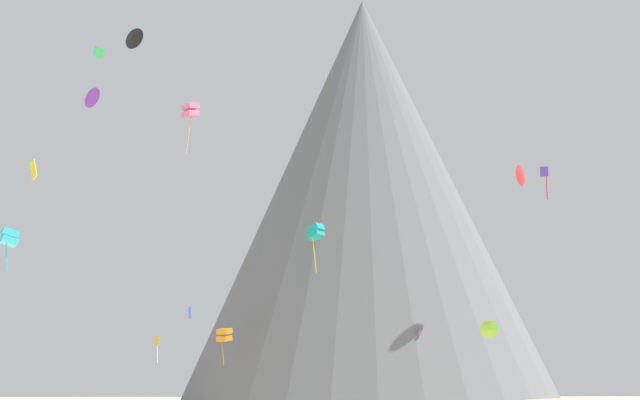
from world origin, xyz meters
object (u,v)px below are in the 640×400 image
(kite_black_high, at_px, (133,38))
(kite_orange_low, at_px, (224,335))
(kite_cyan_low, at_px, (9,238))
(kite_pink_low, at_px, (418,335))
(kite_red_high, at_px, (521,175))
(kite_blue_low, at_px, (190,313))
(kite_yellow_mid, at_px, (33,170))
(kite_lime_low, at_px, (489,329))
(kite_teal_mid, at_px, (316,232))
(kite_violet_high, at_px, (93,98))
(kite_rainbow_high, at_px, (190,111))
(kite_indigo_mid, at_px, (545,177))
(kite_green_high, at_px, (99,52))
(rock_massif, at_px, (360,198))
(kite_gold_low, at_px, (157,344))

(kite_black_high, relative_size, kite_orange_low, 0.46)
(kite_cyan_low, bearing_deg, kite_pink_low, 107.22)
(kite_red_high, bearing_deg, kite_black_high, 161.48)
(kite_pink_low, bearing_deg, kite_blue_low, -74.59)
(kite_yellow_mid, relative_size, kite_lime_low, 0.90)
(kite_teal_mid, distance_m, kite_violet_high, 26.48)
(kite_yellow_mid, xyz_separation_m, kite_orange_low, (14.80, 30.27, -10.98))
(kite_rainbow_high, bearing_deg, kite_indigo_mid, -168.74)
(kite_yellow_mid, xyz_separation_m, kite_black_high, (6.72, 2.61, 13.30))
(kite_yellow_mid, height_order, kite_violet_high, kite_violet_high)
(kite_rainbow_high, xyz_separation_m, kite_indigo_mid, (27.16, -19.00, -11.40))
(kite_pink_low, distance_m, kite_cyan_low, 49.83)
(kite_violet_high, distance_m, kite_black_high, 11.90)
(kite_red_high, bearing_deg, kite_teal_mid, 155.24)
(kite_red_high, xyz_separation_m, kite_pink_low, (-12.71, 2.27, -18.83))
(kite_orange_low, bearing_deg, kite_blue_low, -78.27)
(kite_red_high, height_order, kite_blue_low, kite_red_high)
(kite_rainbow_high, height_order, kite_cyan_low, kite_rainbow_high)
(kite_yellow_mid, bearing_deg, kite_lime_low, 116.09)
(kite_green_high, bearing_deg, rock_massif, -119.19)
(kite_teal_mid, relative_size, kite_gold_low, 1.62)
(kite_violet_high, xyz_separation_m, kite_indigo_mid, (37.35, -22.78, -13.87))
(kite_violet_high, bearing_deg, kite_indigo_mid, -173.04)
(kite_pink_low, distance_m, kite_gold_low, 29.72)
(kite_pink_low, relative_size, kite_rainbow_high, 0.79)
(kite_teal_mid, relative_size, kite_violet_high, 2.23)
(rock_massif, distance_m, kite_orange_low, 34.64)
(kite_rainbow_high, bearing_deg, kite_orange_low, -52.78)
(kite_pink_low, height_order, kite_violet_high, kite_violet_high)
(kite_rainbow_high, xyz_separation_m, kite_blue_low, (-0.08, 11.43, -18.43))
(kite_pink_low, bearing_deg, kite_green_high, -39.09)
(kite_teal_mid, distance_m, kite_yellow_mid, 28.12)
(kite_violet_high, relative_size, kite_cyan_low, 0.79)
(kite_blue_low, bearing_deg, rock_massif, -161.81)
(rock_massif, bearing_deg, kite_indigo_mid, -85.59)
(rock_massif, relative_size, kite_cyan_low, 22.46)
(rock_massif, distance_m, kite_black_high, 53.75)
(rock_massif, height_order, kite_lime_low, rock_massif)
(kite_blue_low, bearing_deg, kite_green_high, 45.97)
(kite_red_high, distance_m, kite_green_high, 53.23)
(kite_rainbow_high, bearing_deg, kite_blue_low, -43.38)
(kite_red_high, xyz_separation_m, kite_blue_low, (-38.46, -2.52, -17.05))
(kite_yellow_mid, bearing_deg, kite_pink_low, 136.16)
(kite_green_high, xyz_separation_m, kite_indigo_mid, (32.70, -2.87, -9.61))
(kite_yellow_mid, bearing_deg, kite_violet_high, -173.94)
(rock_massif, height_order, kite_black_high, rock_massif)
(kite_red_high, xyz_separation_m, kite_gold_low, (-42.39, 3.29, -19.97))
(kite_pink_low, height_order, kite_gold_low, kite_pink_low)
(kite_cyan_low, bearing_deg, kite_indigo_mid, 62.12)
(kite_red_high, relative_size, kite_rainbow_high, 0.49)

